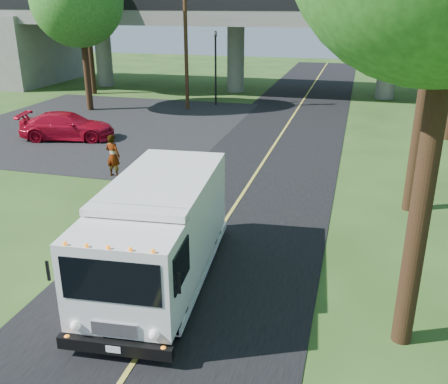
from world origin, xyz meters
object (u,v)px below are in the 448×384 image
at_px(traffic_signal, 216,60).
at_px(utility_pole, 186,41).
at_px(red_sedan, 67,126).
at_px(pedestrian, 113,156).
at_px(step_van, 159,231).

bearing_deg(traffic_signal, utility_pole, -126.87).
relative_size(red_sedan, pedestrian, 2.71).
relative_size(traffic_signal, step_van, 0.75).
distance_m(traffic_signal, utility_pole, 2.86).
bearing_deg(utility_pole, traffic_signal, 53.13).
xyz_separation_m(utility_pole, red_sedan, (-3.71, -9.42, -3.86)).
distance_m(step_van, pedestrian, 9.30).
relative_size(step_van, pedestrian, 3.70).
bearing_deg(step_van, pedestrian, 119.45).
bearing_deg(red_sedan, pedestrian, -146.36).
xyz_separation_m(step_van, pedestrian, (-5.24, 7.66, -0.60)).
bearing_deg(step_van, traffic_signal, 97.59).
bearing_deg(pedestrian, step_van, 134.55).
height_order(traffic_signal, utility_pole, utility_pole).
relative_size(step_van, red_sedan, 1.36).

